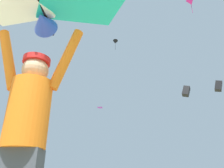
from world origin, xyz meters
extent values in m
cylinder|color=orange|center=(0.24, 0.14, 1.10)|extent=(0.41, 0.41, 0.56)
sphere|color=tan|center=(0.24, 0.14, 1.49)|extent=(0.23, 0.23, 0.23)
cylinder|color=red|center=(0.24, 0.14, 1.59)|extent=(0.29, 0.29, 0.05)
cylinder|color=orange|center=(0.50, 0.20, 1.61)|extent=(0.29, 0.16, 0.62)
cylinder|color=orange|center=(-0.01, 0.07, 1.61)|extent=(0.29, 0.16, 0.62)
cylinder|color=black|center=(0.24, 0.14, 2.14)|extent=(0.20, 0.68, 0.02)
cube|color=white|center=(-0.13, -0.07, 2.23)|extent=(0.93, 0.83, 0.20)
cone|color=blue|center=(0.24, 0.14, 2.04)|extent=(0.28, 0.25, 0.24)
cone|color=green|center=(-9.30, 13.99, 8.11)|extent=(0.76, 0.83, 0.71)
cylinder|color=#237931|center=(-9.30, 13.99, 7.29)|extent=(0.03, 0.03, 1.07)
cone|color=black|center=(-5.77, 27.07, 21.09)|extent=(0.86, 0.93, 0.74)
cylinder|color=black|center=(-5.77, 27.07, 20.22)|extent=(0.03, 0.03, 1.12)
cube|color=black|center=(6.63, 22.02, 9.86)|extent=(0.99, 0.80, 1.22)
cone|color=#DB2393|center=(4.49, 16.31, 16.60)|extent=(1.13, 1.16, 0.91)
cylinder|color=#991867|center=(4.49, 16.31, 15.78)|extent=(0.03, 0.03, 1.06)
cube|color=black|center=(2.95, 17.34, 7.82)|extent=(0.82, 0.71, 1.03)
pyramid|color=purple|center=(-4.63, 16.65, 6.80)|extent=(0.61, 0.61, 0.06)
camera|label=1|loc=(1.35, -1.36, 0.58)|focal=35.39mm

